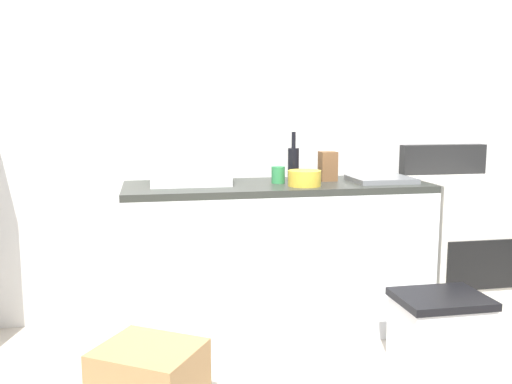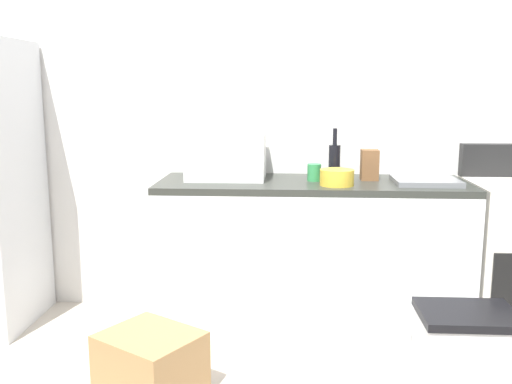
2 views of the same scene
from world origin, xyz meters
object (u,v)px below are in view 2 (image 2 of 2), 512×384
microwave (226,156)px  cardboard_box_large (151,366)px  mixing_bowl (337,177)px  knife_block (370,165)px  coffee_mug (314,172)px  wine_bottle (334,160)px  storage_bin (466,347)px

microwave → cardboard_box_large: bearing=-105.3°
mixing_bowl → cardboard_box_large: 1.40m
knife_block → coffee_mug: bearing=-170.3°
microwave → cardboard_box_large: microwave is taller
wine_bottle → cardboard_box_large: size_ratio=0.71×
wine_bottle → knife_block: size_ratio=1.67×
microwave → knife_block: microwave is taller
cardboard_box_large → wine_bottle: bearing=48.0°
mixing_bowl → storage_bin: 1.09m
coffee_mug → knife_block: (0.33, 0.06, 0.04)m
microwave → storage_bin: size_ratio=1.00×
cardboard_box_large → coffee_mug: bearing=48.6°
wine_bottle → knife_block: (0.20, -0.07, -0.02)m
wine_bottle → storage_bin: (0.60, -0.78, -0.82)m
cardboard_box_large → storage_bin: storage_bin is taller
coffee_mug → wine_bottle: bearing=44.3°
cardboard_box_large → storage_bin: (1.50, 0.22, 0.03)m
knife_block → storage_bin: knife_block is taller
mixing_bowl → coffee_mug: bearing=128.9°
coffee_mug → cardboard_box_large: 1.42m
wine_bottle → coffee_mug: 0.19m
microwave → knife_block: bearing=-0.0°
knife_block → storage_bin: (0.39, -0.72, -0.80)m
knife_block → cardboard_box_large: knife_block is taller
wine_bottle → cardboard_box_large: wine_bottle is taller
microwave → mixing_bowl: bearing=-17.8°
storage_bin → knife_block: bearing=118.9°
microwave → cardboard_box_large: size_ratio=1.09×
coffee_mug → cardboard_box_large: size_ratio=0.24×
microwave → storage_bin: 1.66m
wine_bottle → mixing_bowl: 0.28m
storage_bin → coffee_mug: bearing=137.5°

